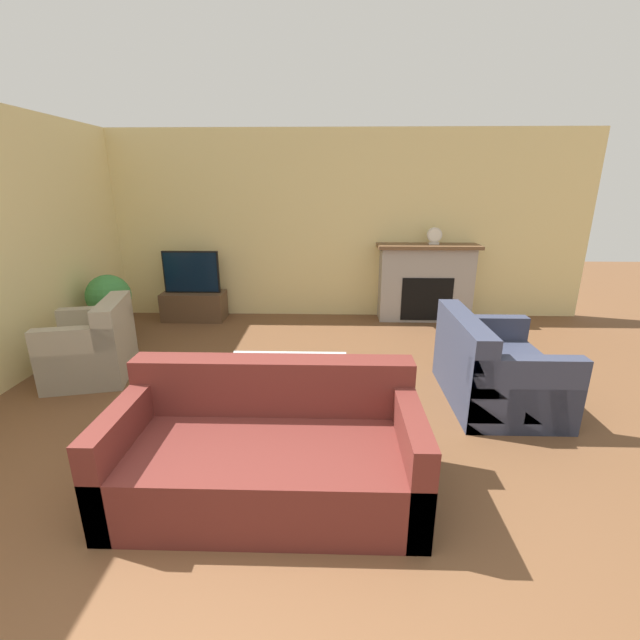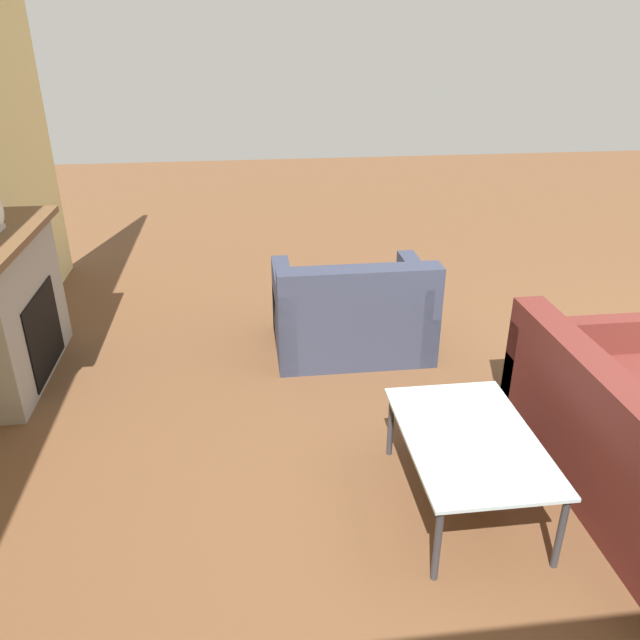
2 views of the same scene
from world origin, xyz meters
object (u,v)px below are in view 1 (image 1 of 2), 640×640
object	(u,v)px
couch_loveseat	(493,371)
coffee_table	(286,371)
couch_sectional	(269,453)
potted_plant	(109,299)
tv	(191,272)
armchair_by_window	(94,349)
mantel_clock	(434,236)

from	to	relation	value
couch_loveseat	coffee_table	xyz separation A→B (m)	(-1.90, -0.31, 0.12)
couch_sectional	potted_plant	size ratio (longest dim) A/B	2.23
tv	couch_sectional	size ratio (longest dim) A/B	0.42
tv	potted_plant	xyz separation A→B (m)	(-0.78, -0.92, -0.16)
armchair_by_window	coffee_table	xyz separation A→B (m)	(2.10, -0.72, 0.11)
tv	mantel_clock	bearing A→B (deg)	1.81
tv	armchair_by_window	size ratio (longest dim) A/B	0.81
tv	armchair_by_window	world-z (taller)	tv
tv	coffee_table	distance (m)	3.21
couch_sectional	coffee_table	bearing A→B (deg)	89.22
couch_sectional	mantel_clock	xyz separation A→B (m)	(1.86, 3.84, 0.96)
potted_plant	armchair_by_window	bearing A→B (deg)	-72.30
couch_loveseat	coffee_table	world-z (taller)	couch_loveseat
tv	couch_sectional	xyz separation A→B (m)	(1.65, -3.73, -0.43)
tv	potted_plant	size ratio (longest dim) A/B	0.94
armchair_by_window	couch_loveseat	bearing A→B (deg)	70.92
tv	coffee_table	size ratio (longest dim) A/B	0.77
armchair_by_window	coffee_table	bearing A→B (deg)	57.86
coffee_table	couch_sectional	bearing A→B (deg)	-90.78
couch_sectional	coffee_table	size ratio (longest dim) A/B	1.82
couch_sectional	armchair_by_window	world-z (taller)	same
tv	couch_sectional	world-z (taller)	tv
couch_sectional	armchair_by_window	bearing A→B (deg)	140.45
potted_plant	mantel_clock	bearing A→B (deg)	13.51
couch_loveseat	potted_plant	xyz separation A→B (m)	(-4.34, 1.50, 0.27)
mantel_clock	tv	bearing A→B (deg)	-178.19
couch_sectional	coffee_table	distance (m)	1.01
armchair_by_window	mantel_clock	distance (m)	4.58
couch_sectional	couch_loveseat	world-z (taller)	same
tv	couch_loveseat	xyz separation A→B (m)	(3.56, -2.42, -0.43)
couch_loveseat	coffee_table	size ratio (longest dim) A/B	1.16
armchair_by_window	potted_plant	distance (m)	1.17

